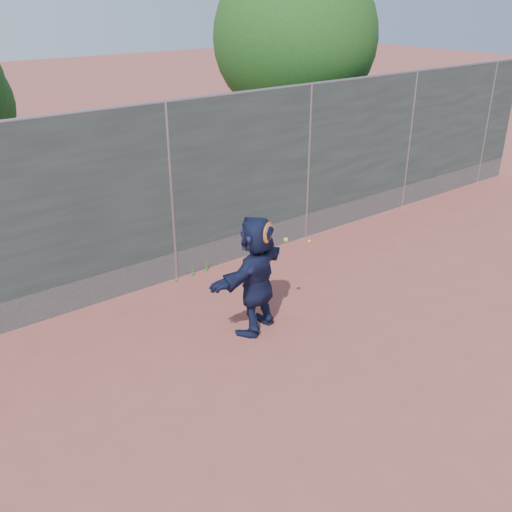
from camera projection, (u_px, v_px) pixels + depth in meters
ground at (314, 375)px, 7.38m from camera, size 80.00×80.00×0.00m
player at (256, 275)px, 8.05m from camera, size 1.71×1.05×1.76m
ball_ground at (309, 241)px, 11.25m from camera, size 0.07×0.07×0.07m
fence at (171, 191)px, 9.23m from camera, size 20.00×0.06×3.03m
swing_action at (270, 235)px, 7.68m from camera, size 0.52×0.16×0.51m
tree_right at (300, 42)px, 12.63m from camera, size 3.78×3.60×5.39m
weed_clump at (194, 268)px, 9.92m from camera, size 0.68×0.07×0.30m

